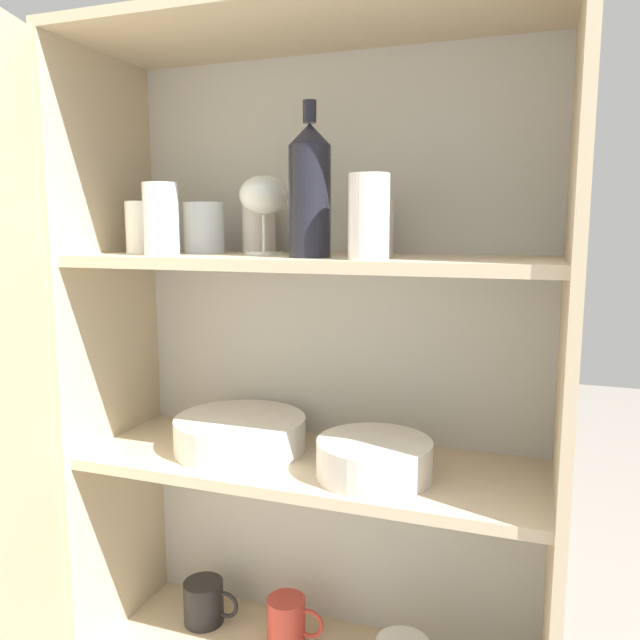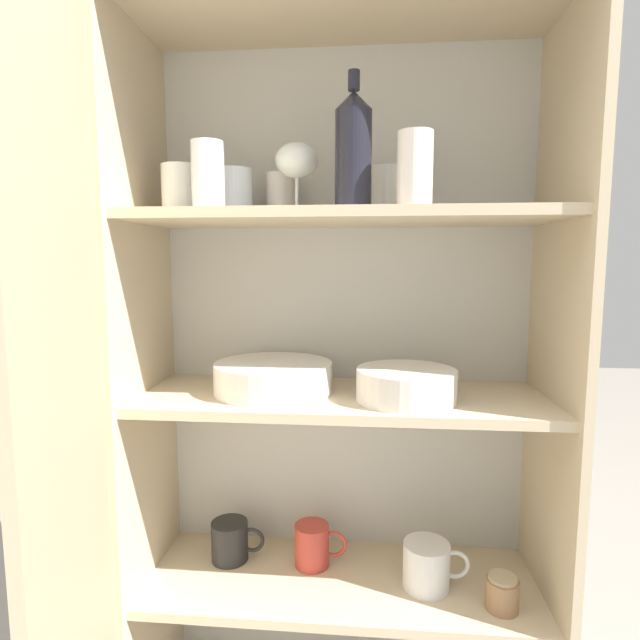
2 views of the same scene
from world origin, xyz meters
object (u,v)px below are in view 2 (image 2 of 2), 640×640
(plate_stack_white, at_px, (273,377))
(storage_jar, at_px, (502,593))
(wine_bottle, at_px, (353,150))
(mixing_bowl_large, at_px, (406,383))
(coffee_mug_primary, at_px, (313,545))

(plate_stack_white, bearing_deg, storage_jar, -9.12)
(wine_bottle, relative_size, storage_jar, 3.69)
(wine_bottle, xyz_separation_m, storage_jar, (0.30, -0.01, -0.86))
(wine_bottle, distance_m, mixing_bowl_large, 0.46)
(coffee_mug_primary, xyz_separation_m, storage_jar, (0.39, -0.11, -0.01))
(wine_bottle, xyz_separation_m, plate_stack_white, (-0.17, 0.07, -0.45))
(wine_bottle, xyz_separation_m, coffee_mug_primary, (-0.09, 0.10, -0.85))
(mixing_bowl_large, distance_m, coffee_mug_primary, 0.45)
(coffee_mug_primary, distance_m, storage_jar, 0.41)
(plate_stack_white, height_order, storage_jar, plate_stack_white)
(storage_jar, bearing_deg, wine_bottle, 178.10)
(wine_bottle, distance_m, storage_jar, 0.91)
(mixing_bowl_large, bearing_deg, wine_bottle, -168.08)
(wine_bottle, height_order, plate_stack_white, wine_bottle)
(coffee_mug_primary, bearing_deg, wine_bottle, -48.70)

